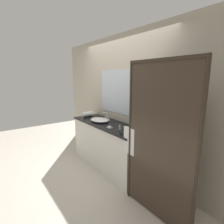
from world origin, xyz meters
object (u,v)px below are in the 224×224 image
Objects in this scene: soap_dish at (110,127)px; amenity_bottle_lotion at (122,130)px; sink_basin at (100,120)px; potted_plant at (133,127)px; faucet at (107,117)px; amenity_bottle_conditioner at (120,127)px; rolled_towel_near_edge at (88,114)px.

amenity_bottle_lotion reaches higher than soap_dish.
sink_basin reaches higher than soap_dish.
soap_dish is (-0.43, -0.15, -0.07)m from potted_plant.
faucet is 0.75m from amenity_bottle_conditioner.
potted_plant reaches higher than rolled_towel_near_edge.
faucet is 1.09× the size of potted_plant.
potted_plant is at bearing 19.18° from soap_dish.
amenity_bottle_lotion is 0.39× the size of rolled_towel_near_edge.
potted_plant is 0.47m from soap_dish.
amenity_bottle_lotion is 1.38m from rolled_towel_near_edge.
sink_basin is 0.71m from amenity_bottle_conditioner.
amenity_bottle_conditioner is (0.21, 0.06, 0.03)m from soap_dish.
soap_dish is at bearing -12.04° from sink_basin.
potted_plant is at bearing -8.05° from faucet.
faucet is at bearing 171.95° from potted_plant.
soap_dish is at bearing -164.70° from amenity_bottle_conditioner.
faucet is 0.55m from rolled_towel_near_edge.
soap_dish is at bearing -29.40° from faucet.
amenity_bottle_lotion is at bearing -19.23° from faucet.
faucet is at bearing 16.89° from rolled_towel_near_edge.
amenity_bottle_conditioner is at bearing 15.30° from soap_dish.
faucet is 0.69× the size of rolled_towel_near_edge.
potted_plant is (0.94, 0.04, 0.06)m from sink_basin.
sink_basin is 2.82× the size of potted_plant.
soap_dish is at bearing -6.84° from rolled_towel_near_edge.
amenity_bottle_conditioner is 0.41× the size of rolled_towel_near_edge.
rolled_towel_near_edge is at bearing 174.42° from amenity_bottle_lotion.
sink_basin is 0.53m from rolled_towel_near_edge.
amenity_bottle_lotion is at bearing -5.58° from rolled_towel_near_edge.
soap_dish is 1.05× the size of amenity_bottle_lotion.
potted_plant is 1.64× the size of amenity_bottle_lotion.
soap_dish is 0.41× the size of rolled_towel_near_edge.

